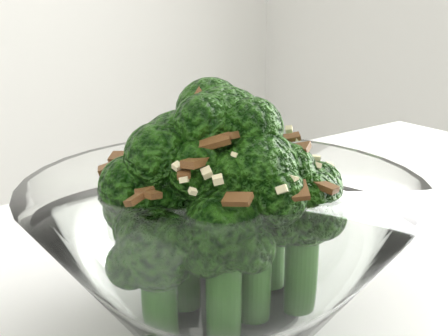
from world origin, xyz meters
TOP-DOWN VIEW (x-y plane):
  - broccoli_dish at (0.16, 0.08)m, footprint 0.24×0.24m

SIDE VIEW (x-z plane):
  - broccoli_dish at x=0.16m, z-range 0.73..0.88m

